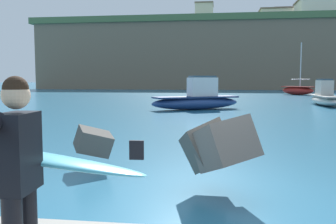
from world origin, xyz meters
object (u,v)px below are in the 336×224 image
surfer_with_board (21,170)px  boat_near_right (325,97)px  boat_mid_left (298,90)px  boat_near_centre (197,99)px  station_building_west (204,17)px  station_building_east (317,11)px  station_building_central (276,18)px  station_building_annex (283,19)px

surfer_with_board → boat_near_right: size_ratio=0.36×
boat_near_right → boat_mid_left: bearing=84.4°
boat_near_centre → boat_mid_left: (11.20, 23.98, -0.08)m
boat_near_right → station_building_west: station_building_west is taller
surfer_with_board → station_building_east: size_ratio=0.25×
surfer_with_board → station_building_west: 91.18m
surfer_with_board → boat_mid_left: (11.34, 45.49, -0.68)m
surfer_with_board → station_building_west: bearing=91.4°
boat_mid_left → station_building_central: size_ratio=0.83×
station_building_east → station_building_annex: 13.67m
boat_near_right → station_building_east: size_ratio=0.71×
surfer_with_board → station_building_central: 89.11m
surfer_with_board → station_building_west: station_building_west is taller
boat_mid_left → surfer_with_board: bearing=-104.0°
station_building_annex → station_building_central: bearing=-116.7°
station_building_annex → boat_near_centre: bearing=-103.4°
boat_near_centre → surfer_with_board: bearing=-90.4°
boat_near_centre → station_building_west: (-2.36, 68.25, 16.45)m
boat_near_right → station_building_east: (11.96, 52.15, 15.48)m
surfer_with_board → station_building_central: size_ratio=0.27×
station_building_east → station_building_annex: size_ratio=1.10×
station_building_west → station_building_annex: station_building_west is taller
station_building_east → station_building_annex: (-4.59, 12.88, 0.31)m
boat_near_centre → station_building_annex: size_ratio=0.81×
station_building_east → station_building_west: bearing=154.9°
boat_near_centre → station_building_central: station_building_central is taller
station_building_west → boat_near_centre: bearing=-88.0°
station_building_east → boat_near_centre: bearing=-110.4°
station_building_annex → surfer_with_board: bearing=-100.4°
boat_near_centre → station_building_east: 62.93m
boat_near_right → boat_near_centre: bearing=-151.8°
boat_near_centre → station_building_annex: 73.70m
surfer_with_board → boat_near_centre: 21.52m
station_building_central → station_building_annex: 5.45m
station_building_west → station_building_east: (23.67, -11.09, -1.04)m
boat_mid_left → station_building_west: size_ratio=1.03×
station_building_west → surfer_with_board: bearing=-88.6°
boat_mid_left → station_building_annex: 49.00m
surfer_with_board → station_building_central: station_building_central is taller
boat_near_right → station_building_central: size_ratio=0.75×
boat_near_right → station_building_central: (4.93, 60.17, 15.35)m
station_building_east → boat_mid_left: bearing=-107.0°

